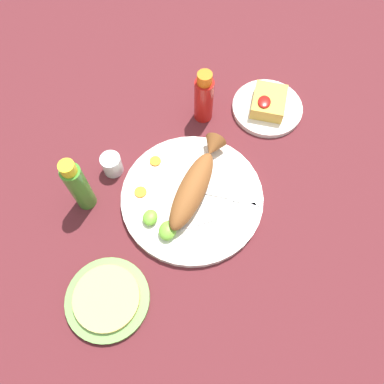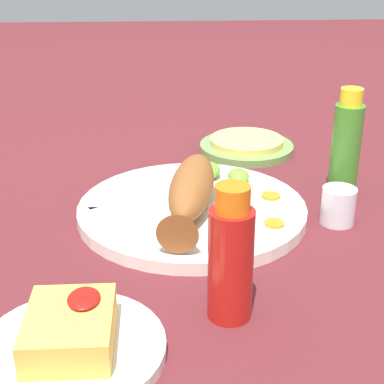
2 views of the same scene
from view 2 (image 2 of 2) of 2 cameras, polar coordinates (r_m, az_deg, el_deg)
ground_plane at (r=0.86m, az=0.00°, el=-2.30°), size 4.00×4.00×0.00m
main_plate at (r=0.86m, az=0.00°, el=-1.76°), size 0.33×0.33×0.02m
fried_fish at (r=0.83m, az=-0.15°, el=0.08°), size 0.26×0.10×0.06m
fork_near at (r=0.84m, az=-5.64°, el=-1.71°), size 0.02×0.19×0.00m
fork_far at (r=0.88m, az=-5.43°, el=-0.34°), size 0.11×0.17×0.00m
carrot_slice_near at (r=0.81m, az=7.99°, el=-3.02°), size 0.03×0.03×0.00m
carrot_slice_mid at (r=0.89m, az=7.65°, el=-0.38°), size 0.03×0.03×0.00m
lime_wedge_main at (r=0.93m, az=4.52°, el=1.58°), size 0.04×0.03×0.02m
lime_wedge_side at (r=0.94m, az=1.58°, el=2.12°), size 0.05×0.04×0.03m
hot_sauce_bottle_red at (r=0.62m, az=3.78°, el=-6.40°), size 0.05×0.05×0.15m
hot_sauce_bottle_green at (r=0.93m, az=14.70°, el=4.28°), size 0.04×0.04×0.17m
salt_cup at (r=0.86m, az=13.97°, el=-1.50°), size 0.05×0.05×0.05m
side_plate_fries at (r=0.61m, az=-11.54°, el=-14.77°), size 0.19×0.19×0.01m
fries_pile at (r=0.59m, az=-11.70°, el=-12.80°), size 0.10×0.08×0.04m
tortilla_plate at (r=1.12m, az=5.30°, el=4.30°), size 0.18×0.18×0.01m
tortilla_stack at (r=1.11m, az=5.32°, el=4.93°), size 0.14×0.14×0.01m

